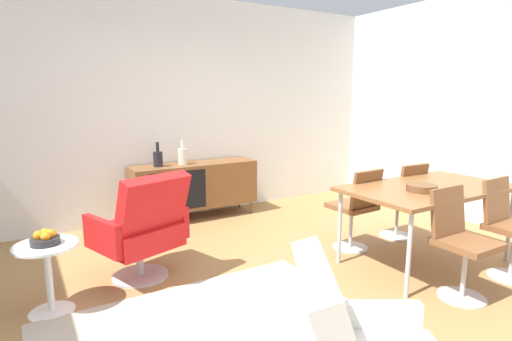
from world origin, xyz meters
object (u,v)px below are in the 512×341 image
at_px(sideboard, 195,185).
at_px(lounge_chair_red, 142,227).
at_px(dining_chair_front_left, 460,239).
at_px(vase_sculptural_dark, 158,158).
at_px(dining_table, 428,191).
at_px(wooden_bowl_on_table, 421,188).
at_px(vase_cobalt, 183,156).
at_px(side_table_round, 48,270).
at_px(dining_chair_back_right, 403,197).
at_px(dining_chair_back_left, 356,206).
at_px(fruit_bowl, 45,238).
at_px(dining_chair_front_right, 508,224).

xyz_separation_m(sideboard, lounge_chair_red, (-1.06, -1.43, 0.03)).
bearing_deg(dining_chair_front_left, sideboard, 108.25).
height_order(vase_sculptural_dark, dining_table, vase_sculptural_dark).
bearing_deg(wooden_bowl_on_table, vase_cobalt, 116.39).
bearing_deg(vase_cobalt, lounge_chair_red, -122.47).
bearing_deg(lounge_chair_red, dining_chair_front_left, -37.20).
height_order(vase_sculptural_dark, side_table_round, vase_sculptural_dark).
bearing_deg(dining_chair_back_right, dining_chair_back_left, 180.00).
distance_m(vase_cobalt, fruit_bowl, 2.33).
bearing_deg(dining_table, lounge_chair_red, 157.48).
relative_size(vase_cobalt, lounge_chair_red, 0.32).
bearing_deg(side_table_round, dining_chair_back_left, -5.07).
xyz_separation_m(dining_chair_back_right, dining_chair_back_left, (-0.69, 0.00, 0.00)).
distance_m(vase_sculptural_dark, lounge_chair_red, 1.59).
relative_size(vase_cobalt, dining_table, 0.19).
bearing_deg(lounge_chair_red, dining_chair_back_left, -11.97).
distance_m(dining_chair_back_left, lounge_chair_red, 2.09).
bearing_deg(sideboard, dining_chair_front_right, -60.60).
height_order(dining_chair_front_left, fruit_bowl, dining_chair_front_left).
height_order(dining_chair_back_left, dining_chair_front_left, same).
height_order(dining_chair_back_right, side_table_round, dining_chair_back_right).
height_order(sideboard, dining_chair_front_left, dining_chair_front_left).
bearing_deg(dining_chair_front_left, dining_chair_back_left, 89.84).
xyz_separation_m(sideboard, wooden_bowl_on_table, (1.11, -2.52, 0.33)).
bearing_deg(side_table_round, dining_chair_front_left, -26.10).
bearing_deg(dining_chair_front_left, vase_cobalt, 110.74).
bearing_deg(dining_chair_back_right, side_table_round, 175.94).
distance_m(vase_sculptural_dark, dining_chair_back_left, 2.39).
bearing_deg(dining_table, vase_sculptural_dark, 126.50).
xyz_separation_m(vase_sculptural_dark, fruit_bowl, (-1.34, -1.62, -0.26)).
xyz_separation_m(dining_chair_back_left, fruit_bowl, (-2.79, 0.25, 0.09)).
bearing_deg(dining_table, sideboard, 118.81).
xyz_separation_m(dining_chair_back_right, side_table_round, (-3.48, 0.25, -0.15)).
xyz_separation_m(dining_chair_front_right, side_table_round, (-3.48, 1.37, -0.15)).
bearing_deg(fruit_bowl, vase_cobalt, 44.44).
height_order(vase_cobalt, fruit_bowl, vase_cobalt).
relative_size(sideboard, dining_chair_front_right, 1.87).
distance_m(lounge_chair_red, side_table_round, 0.78).
xyz_separation_m(dining_chair_front_right, dining_chair_front_left, (-0.70, 0.00, 0.00)).
relative_size(dining_table, dining_chair_front_left, 1.87).
bearing_deg(vase_cobalt, vase_sculptural_dark, 180.00).
distance_m(vase_cobalt, vase_sculptural_dark, 0.32).
bearing_deg(wooden_bowl_on_table, sideboard, 113.67).
relative_size(vase_sculptural_dark, dining_chair_front_left, 0.35).
xyz_separation_m(sideboard, vase_cobalt, (-0.15, 0.00, 0.39)).
bearing_deg(fruit_bowl, wooden_bowl_on_table, -17.24).
relative_size(sideboard, side_table_round, 3.08).
height_order(vase_cobalt, vase_sculptural_dark, vase_cobalt).
xyz_separation_m(vase_sculptural_dark, dining_chair_front_right, (2.14, -2.99, -0.35)).
relative_size(sideboard, vase_sculptural_dark, 5.36).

